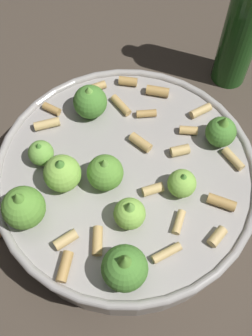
# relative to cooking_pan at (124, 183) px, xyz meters

# --- Properties ---
(ground_plane) EXTENTS (2.40, 2.40, 0.00)m
(ground_plane) POSITION_rel_cooking_pan_xyz_m (-0.00, -0.00, -0.04)
(ground_plane) COLOR #42382D
(cooking_pan) EXTENTS (0.32, 0.32, 0.13)m
(cooking_pan) POSITION_rel_cooking_pan_xyz_m (0.00, 0.00, 0.00)
(cooking_pan) COLOR #9E9993
(cooking_pan) RESTS_ON ground
(olive_oil_bottle) EXTENTS (0.05, 0.05, 0.25)m
(olive_oil_bottle) POSITION_rel_cooking_pan_xyz_m (-0.24, -0.11, 0.06)
(olive_oil_bottle) COLOR #1E4C19
(olive_oil_bottle) RESTS_ON ground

